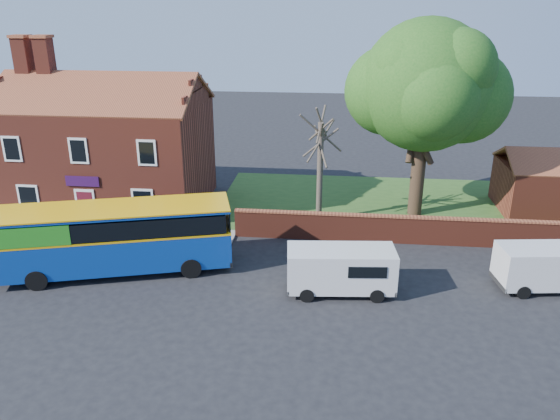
# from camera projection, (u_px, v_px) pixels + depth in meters

# --- Properties ---
(ground) EXTENTS (120.00, 120.00, 0.00)m
(ground) POSITION_uv_depth(u_px,v_px,m) (164.00, 295.00, 24.87)
(ground) COLOR black
(ground) RESTS_ON ground
(pavement) EXTENTS (18.00, 3.50, 0.12)m
(pavement) POSITION_uv_depth(u_px,v_px,m) (75.00, 236.00, 30.89)
(pavement) COLOR gray
(pavement) RESTS_ON ground
(kerb) EXTENTS (18.00, 0.15, 0.14)m
(kerb) POSITION_uv_depth(u_px,v_px,m) (60.00, 249.00, 29.26)
(kerb) COLOR slate
(kerb) RESTS_ON ground
(grass_strip) EXTENTS (26.00, 12.00, 0.04)m
(grass_strip) POSITION_uv_depth(u_px,v_px,m) (418.00, 206.00, 35.62)
(grass_strip) COLOR #426B28
(grass_strip) RESTS_ON ground
(shop_building) EXTENTS (12.30, 8.13, 10.50)m
(shop_building) POSITION_uv_depth(u_px,v_px,m) (109.00, 153.00, 35.04)
(shop_building) COLOR maroon
(shop_building) RESTS_ON ground
(boundary_wall) EXTENTS (22.00, 0.38, 1.60)m
(boundary_wall) POSITION_uv_depth(u_px,v_px,m) (434.00, 231.00, 29.76)
(boundary_wall) COLOR maroon
(boundary_wall) RESTS_ON ground
(bus) EXTENTS (11.38, 5.76, 3.36)m
(bus) POSITION_uv_depth(u_px,v_px,m) (108.00, 236.00, 26.32)
(bus) COLOR navy
(bus) RESTS_ON ground
(van_near) EXTENTS (5.02, 2.38, 2.13)m
(van_near) POSITION_uv_depth(u_px,v_px,m) (341.00, 268.00, 24.70)
(van_near) COLOR silver
(van_near) RESTS_ON ground
(van_far) EXTENTS (4.93, 2.49, 2.08)m
(van_far) POSITION_uv_depth(u_px,v_px,m) (551.00, 266.00, 25.01)
(van_far) COLOR silver
(van_far) RESTS_ON ground
(large_tree) EXTENTS (9.68, 7.66, 11.81)m
(large_tree) POSITION_uv_depth(u_px,v_px,m) (427.00, 89.00, 31.75)
(large_tree) COLOR black
(large_tree) RESTS_ON ground
(bare_tree) EXTENTS (2.48, 2.96, 6.63)m
(bare_tree) POSITION_uv_depth(u_px,v_px,m) (320.00, 167.00, 32.07)
(bare_tree) COLOR #4C4238
(bare_tree) RESTS_ON ground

